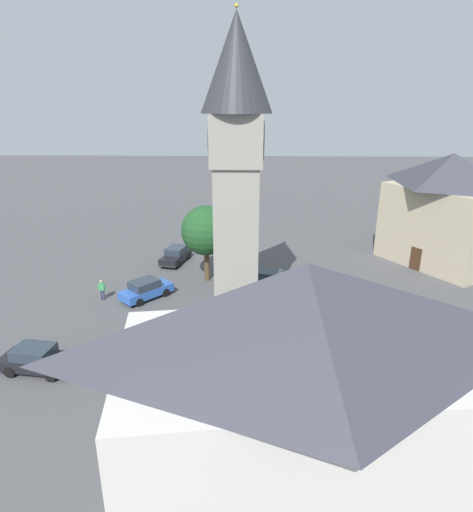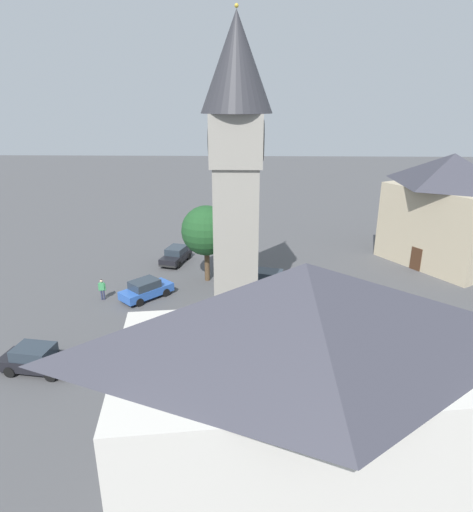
{
  "view_description": "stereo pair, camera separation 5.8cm",
  "coord_description": "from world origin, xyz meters",
  "px_view_note": "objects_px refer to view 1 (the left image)",
  "views": [
    {
      "loc": [
        -27.09,
        -0.74,
        14.4
      ],
      "look_at": [
        0.0,
        0.0,
        4.77
      ],
      "focal_mm": 30.19,
      "sensor_mm": 36.0,
      "label": 1
    },
    {
      "loc": [
        -27.08,
        -0.8,
        14.4
      ],
      "look_at": [
        0.0,
        0.0,
        4.77
      ],
      "focal_mm": 30.19,
      "sensor_mm": 36.0,
      "label": 2
    }
  ],
  "objects_px": {
    "pedestrian": "(102,288)",
    "car_white_side": "(270,280)",
    "building_terrace_right": "(446,209)",
    "car_silver_kerb": "(37,359)",
    "car_green_alley": "(267,364)",
    "car_blue_kerb": "(358,336)",
    "car_red_corner": "(176,255)",
    "tree": "(206,231)",
    "clock_tower": "(236,154)",
    "building_shop_left": "(298,419)",
    "car_black_far": "(146,289)"
  },
  "relations": [
    {
      "from": "pedestrian",
      "to": "car_white_side",
      "type": "bearing_deg",
      "value": -79.06
    },
    {
      "from": "building_terrace_right",
      "to": "car_white_side",
      "type": "bearing_deg",
      "value": 111.53
    },
    {
      "from": "car_silver_kerb",
      "to": "car_green_alley",
      "type": "height_order",
      "value": "same"
    },
    {
      "from": "car_green_alley",
      "to": "pedestrian",
      "type": "height_order",
      "value": "pedestrian"
    },
    {
      "from": "car_blue_kerb",
      "to": "car_red_corner",
      "type": "bearing_deg",
      "value": 42.85
    },
    {
      "from": "car_white_side",
      "to": "tree",
      "type": "distance_m",
      "value": 6.68
    },
    {
      "from": "car_silver_kerb",
      "to": "pedestrian",
      "type": "distance_m",
      "value": 9.47
    },
    {
      "from": "car_blue_kerb",
      "to": "building_terrace_right",
      "type": "height_order",
      "value": "building_terrace_right"
    },
    {
      "from": "building_terrace_right",
      "to": "pedestrian",
      "type": "bearing_deg",
      "value": 106.94
    },
    {
      "from": "car_blue_kerb",
      "to": "tree",
      "type": "height_order",
      "value": "tree"
    },
    {
      "from": "car_blue_kerb",
      "to": "building_terrace_right",
      "type": "distance_m",
      "value": 19.5
    },
    {
      "from": "car_red_corner",
      "to": "car_green_alley",
      "type": "xyz_separation_m",
      "value": [
        -17.96,
        -8.0,
        0.0
      ]
    },
    {
      "from": "clock_tower",
      "to": "tree",
      "type": "distance_m",
      "value": 10.38
    },
    {
      "from": "building_terrace_right",
      "to": "building_shop_left",
      "type": "bearing_deg",
      "value": 149.68
    },
    {
      "from": "clock_tower",
      "to": "car_green_alley",
      "type": "relative_size",
      "value": 4.77
    },
    {
      "from": "building_shop_left",
      "to": "building_terrace_right",
      "type": "distance_m",
      "value": 32.67
    },
    {
      "from": "car_white_side",
      "to": "building_terrace_right",
      "type": "height_order",
      "value": "building_terrace_right"
    },
    {
      "from": "car_blue_kerb",
      "to": "car_red_corner",
      "type": "height_order",
      "value": "same"
    },
    {
      "from": "car_silver_kerb",
      "to": "pedestrian",
      "type": "relative_size",
      "value": 2.55
    },
    {
      "from": "building_terrace_right",
      "to": "car_silver_kerb",
      "type": "bearing_deg",
      "value": 121.51
    },
    {
      "from": "car_blue_kerb",
      "to": "car_green_alley",
      "type": "distance_m",
      "value": 6.55
    },
    {
      "from": "car_blue_kerb",
      "to": "building_terrace_right",
      "type": "bearing_deg",
      "value": -36.1
    },
    {
      "from": "car_red_corner",
      "to": "tree",
      "type": "xyz_separation_m",
      "value": [
        -4.23,
        -3.39,
        3.66
      ]
    },
    {
      "from": "car_black_far",
      "to": "pedestrian",
      "type": "distance_m",
      "value": 3.35
    },
    {
      "from": "car_black_far",
      "to": "tree",
      "type": "xyz_separation_m",
      "value": [
        3.81,
        -4.42,
        3.66
      ]
    },
    {
      "from": "car_silver_kerb",
      "to": "car_red_corner",
      "type": "bearing_deg",
      "value": -15.7
    },
    {
      "from": "car_black_far",
      "to": "pedestrian",
      "type": "xyz_separation_m",
      "value": [
        -0.36,
        3.32,
        0.25
      ]
    },
    {
      "from": "clock_tower",
      "to": "car_red_corner",
      "type": "bearing_deg",
      "value": 28.22
    },
    {
      "from": "car_silver_kerb",
      "to": "car_white_side",
      "type": "relative_size",
      "value": 0.98
    },
    {
      "from": "building_terrace_right",
      "to": "car_red_corner",
      "type": "bearing_deg",
      "value": 91.19
    },
    {
      "from": "car_red_corner",
      "to": "pedestrian",
      "type": "relative_size",
      "value": 2.61
    },
    {
      "from": "car_blue_kerb",
      "to": "car_red_corner",
      "type": "relative_size",
      "value": 1.0
    },
    {
      "from": "car_green_alley",
      "to": "building_terrace_right",
      "type": "height_order",
      "value": "building_terrace_right"
    },
    {
      "from": "clock_tower",
      "to": "building_shop_left",
      "type": "xyz_separation_m",
      "value": [
        -16.31,
        -2.33,
        -6.16
      ]
    },
    {
      "from": "car_red_corner",
      "to": "building_shop_left",
      "type": "bearing_deg",
      "value": -163.04
    },
    {
      "from": "car_blue_kerb",
      "to": "building_shop_left",
      "type": "distance_m",
      "value": 14.64
    },
    {
      "from": "car_silver_kerb",
      "to": "tree",
      "type": "relative_size",
      "value": 0.66
    },
    {
      "from": "car_silver_kerb",
      "to": "building_terrace_right",
      "type": "relative_size",
      "value": 0.35
    },
    {
      "from": "car_blue_kerb",
      "to": "car_silver_kerb",
      "type": "xyz_separation_m",
      "value": [
        -3.03,
        18.77,
        0.0
      ]
    },
    {
      "from": "clock_tower",
      "to": "car_black_far",
      "type": "relative_size",
      "value": 4.69
    },
    {
      "from": "car_white_side",
      "to": "building_terrace_right",
      "type": "bearing_deg",
      "value": -68.47
    },
    {
      "from": "car_red_corner",
      "to": "car_black_far",
      "type": "xyz_separation_m",
      "value": [
        -8.04,
        1.03,
        0.0
      ]
    },
    {
      "from": "car_black_far",
      "to": "building_terrace_right",
      "type": "bearing_deg",
      "value": -71.75
    },
    {
      "from": "building_shop_left",
      "to": "building_terrace_right",
      "type": "relative_size",
      "value": 0.95
    },
    {
      "from": "pedestrian",
      "to": "tree",
      "type": "bearing_deg",
      "value": -61.69
    },
    {
      "from": "building_shop_left",
      "to": "building_terrace_right",
      "type": "height_order",
      "value": "building_shop_left"
    },
    {
      "from": "car_red_corner",
      "to": "car_green_alley",
      "type": "relative_size",
      "value": 1.07
    },
    {
      "from": "car_black_far",
      "to": "clock_tower",
      "type": "bearing_deg",
      "value": -115.03
    },
    {
      "from": "car_white_side",
      "to": "pedestrian",
      "type": "xyz_separation_m",
      "value": [
        -2.53,
        13.08,
        0.25
      ]
    },
    {
      "from": "clock_tower",
      "to": "car_green_alley",
      "type": "xyz_separation_m",
      "value": [
        -6.58,
        -1.89,
        -10.69
      ]
    }
  ]
}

